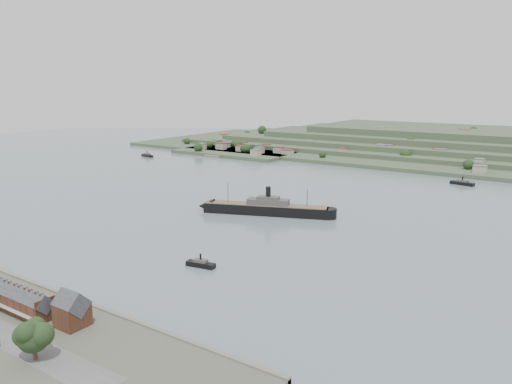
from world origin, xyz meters
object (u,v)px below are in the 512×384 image
Objects in this scene: tugboat at (201,264)px; terrace_row at (4,293)px; gabled_building at (72,310)px; fig_tree at (33,336)px; steamship at (262,208)px.

terrace_row is at bearing -112.95° from tugboat.
fig_tree is at bearing -65.39° from gabled_building.
fig_tree is (13.45, -97.13, 8.92)m from tugboat.
fig_tree is (43.99, -198.41, 6.26)m from steamship.
tugboat is (33.81, 79.85, -5.18)m from terrace_row.
terrace_row is at bearing -91.03° from steamship.
fig_tree reaches higher than tugboat.
tugboat is 98.46m from fig_tree.
terrace_row is 0.60× the size of steamship.
gabled_building is at bearing 114.61° from fig_tree.
steamship is 203.32m from fig_tree.
gabled_building is 180.43m from steamship.
gabled_building reaches higher than terrace_row.
steamship reaches higher than terrace_row.
fig_tree is at bearing -77.50° from steamship.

